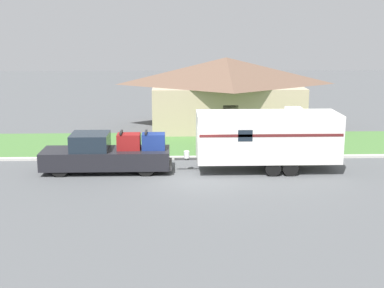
% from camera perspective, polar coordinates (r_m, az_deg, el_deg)
% --- Properties ---
extents(ground_plane, '(120.00, 120.00, 0.00)m').
position_cam_1_polar(ground_plane, '(26.03, -0.09, -3.64)').
color(ground_plane, '#515456').
extents(curb_strip, '(80.00, 0.30, 0.14)m').
position_cam_1_polar(curb_strip, '(29.63, -0.32, -1.46)').
color(curb_strip, beige).
rests_on(curb_strip, ground_plane).
extents(lawn_strip, '(80.00, 7.00, 0.03)m').
position_cam_1_polar(lawn_strip, '(33.19, -0.50, 0.00)').
color(lawn_strip, '#477538').
rests_on(lawn_strip, ground_plane).
extents(house_across_street, '(11.13, 7.48, 4.99)m').
position_cam_1_polar(house_across_street, '(38.47, 3.62, 5.64)').
color(house_across_street, tan).
rests_on(house_across_street, ground_plane).
extents(pickup_truck, '(6.51, 2.05, 2.07)m').
position_cam_1_polar(pickup_truck, '(27.25, -9.08, -1.07)').
color(pickup_truck, black).
rests_on(pickup_truck, ground_plane).
extents(travel_trailer, '(8.27, 2.49, 3.25)m').
position_cam_1_polar(travel_trailer, '(27.25, 8.04, 0.79)').
color(travel_trailer, black).
rests_on(travel_trailer, ground_plane).
extents(mailbox, '(0.48, 0.20, 1.39)m').
position_cam_1_polar(mailbox, '(31.01, 12.89, 0.75)').
color(mailbox, brown).
rests_on(mailbox, ground_plane).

